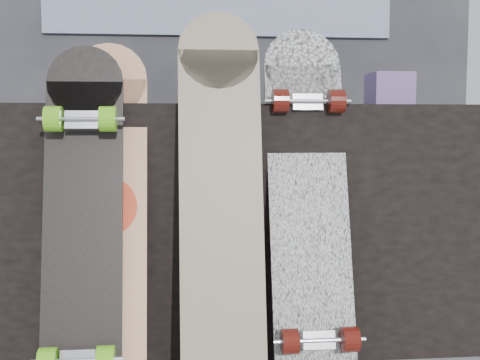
{
  "coord_description": "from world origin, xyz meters",
  "views": [
    {
      "loc": [
        -0.19,
        -1.58,
        0.73
      ],
      "look_at": [
        -0.01,
        0.2,
        0.57
      ],
      "focal_mm": 45.0,
      "sensor_mm": 36.0,
      "label": 1
    }
  ],
  "objects": [
    {
      "name": "vendor_table",
      "position": [
        0.0,
        0.5,
        0.4
      ],
      "size": [
        1.6,
        0.6,
        0.8
      ],
      "primitive_type": "cube",
      "color": "black",
      "rests_on": "ground"
    },
    {
      "name": "booth",
      "position": [
        0.0,
        1.35,
        1.1
      ],
      "size": [
        2.4,
        0.22,
        2.2
      ],
      "color": "#2F2F33",
      "rests_on": "ground"
    },
    {
      "name": "merch_box_purple",
      "position": [
        -0.54,
        0.61,
        0.85
      ],
      "size": [
        0.18,
        0.12,
        0.1
      ],
      "primitive_type": "cube",
      "color": "#403B79",
      "rests_on": "vendor_table"
    },
    {
      "name": "merch_box_small",
      "position": [
        0.55,
        0.5,
        0.86
      ],
      "size": [
        0.14,
        0.14,
        0.12
      ],
      "primitive_type": "cube",
      "color": "#403B79",
      "rests_on": "vendor_table"
    },
    {
      "name": "merch_box_flat",
      "position": [
        -0.09,
        0.58,
        0.83
      ],
      "size": [
        0.22,
        0.1,
        0.06
      ],
      "primitive_type": "cube",
      "color": "#D1B78C",
      "rests_on": "vendor_table"
    },
    {
      "name": "longboard_geisha",
      "position": [
        -0.4,
        0.15,
        0.52
      ],
      "size": [
        0.23,
        0.29,
        0.98
      ],
      "rotation": [
        -0.28,
        0.0,
        0.0
      ],
      "color": "#C3B383",
      "rests_on": "ground"
    },
    {
      "name": "longboard_celtic",
      "position": [
        -0.08,
        0.1,
        0.57
      ],
      "size": [
        0.23,
        0.26,
        1.07
      ],
      "rotation": [
        -0.23,
        0.0,
        0.0
      ],
      "color": "beige",
      "rests_on": "ground"
    },
    {
      "name": "longboard_cascadia",
      "position": [
        0.19,
        0.16,
        0.54
      ],
      "size": [
        0.24,
        0.35,
        1.04
      ],
      "rotation": [
        -0.27,
        0.0,
        0.0
      ],
      "color": "white",
      "rests_on": "ground"
    },
    {
      "name": "skateboard_dark",
      "position": [
        -0.46,
        0.09,
        0.5
      ],
      "size": [
        0.22,
        0.31,
        0.97
      ],
      "rotation": [
        -0.24,
        0.0,
        0.0
      ],
      "color": "black",
      "rests_on": "ground"
    }
  ]
}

